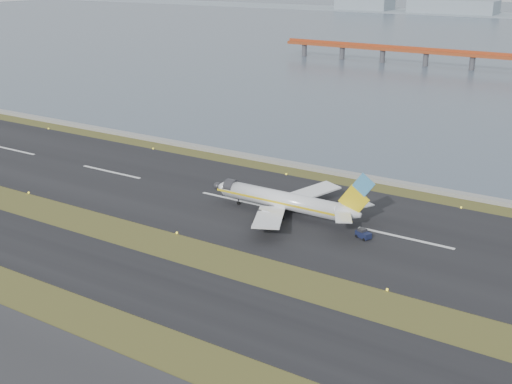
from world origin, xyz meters
TOP-DOWN VIEW (x-y plane):
  - ground at (0.00, 0.00)m, footprint 1000.00×1000.00m
  - taxiway_strip at (0.00, -12.00)m, footprint 1000.00×18.00m
  - runway_strip at (0.00, 30.00)m, footprint 1000.00×45.00m
  - seawall at (0.00, 60.00)m, footprint 1000.00×2.50m
  - airliner at (14.07, 27.78)m, footprint 38.52×32.89m
  - pushback_tug at (32.92, 25.50)m, footprint 3.53×2.83m

SIDE VIEW (x-z plane):
  - ground at x=0.00m, z-range 0.00..0.00m
  - taxiway_strip at x=0.00m, z-range 0.00..0.10m
  - runway_strip at x=0.00m, z-range 0.00..0.10m
  - seawall at x=0.00m, z-range 0.00..1.00m
  - pushback_tug at x=32.92m, z-range -0.03..1.95m
  - airliner at x=14.07m, z-range -2.94..9.86m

